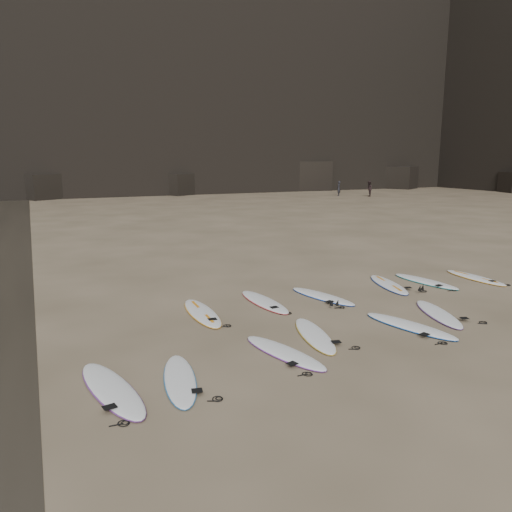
{
  "coord_description": "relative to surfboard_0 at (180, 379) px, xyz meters",
  "views": [
    {
      "loc": [
        -6.85,
        -9.44,
        4.14
      ],
      "look_at": [
        -1.41,
        2.62,
        1.5
      ],
      "focal_mm": 35.0,
      "sensor_mm": 36.0,
      "label": 1
    }
  ],
  "objects": [
    {
      "name": "ground",
      "position": [
        4.57,
        0.91,
        -0.04
      ],
      "size": [
        240.0,
        240.0,
        0.0
      ],
      "primitive_type": "plane",
      "color": "#897559",
      "rests_on": "ground"
    },
    {
      "name": "headland",
      "position": [
        28.41,
        49.69,
        20.98
      ],
      "size": [
        170.0,
        101.0,
        63.47
      ],
      "color": "black",
      "rests_on": "ground"
    },
    {
      "name": "surfboard_0",
      "position": [
        0.0,
        0.0,
        0.0
      ],
      "size": [
        1.02,
        2.43,
        0.08
      ],
      "primitive_type": "ellipsoid",
      "rotation": [
        0.0,
        0.0,
        -0.2
      ],
      "color": "white",
      "rests_on": "ground"
    },
    {
      "name": "surfboard_1",
      "position": [
        2.39,
        0.36,
        0.0
      ],
      "size": [
        1.17,
        2.52,
        0.09
      ],
      "primitive_type": "ellipsoid",
      "rotation": [
        0.0,
        0.0,
        0.25
      ],
      "color": "white",
      "rests_on": "ground"
    },
    {
      "name": "surfboard_2",
      "position": [
        3.53,
        1.01,
        0.0
      ],
      "size": [
        1.15,
        2.54,
        0.09
      ],
      "primitive_type": "ellipsoid",
      "rotation": [
        0.0,
        0.0,
        -0.23
      ],
      "color": "white",
      "rests_on": "ground"
    },
    {
      "name": "surfboard_3",
      "position": [
        6.01,
        0.6,
        0.0
      ],
      "size": [
        1.25,
        2.67,
        0.09
      ],
      "primitive_type": "ellipsoid",
      "rotation": [
        0.0,
        0.0,
        0.25
      ],
      "color": "white",
      "rests_on": "ground"
    },
    {
      "name": "surfboard_4",
      "position": [
        7.37,
        1.05,
        0.0
      ],
      "size": [
        1.4,
        2.54,
        0.09
      ],
      "primitive_type": "ellipsoid",
      "rotation": [
        0.0,
        0.0,
        -0.34
      ],
      "color": "white",
      "rests_on": "ground"
    },
    {
      "name": "surfboard_5",
      "position": [
        1.66,
        3.71,
        0.01
      ],
      "size": [
        0.74,
        2.7,
        0.1
      ],
      "primitive_type": "ellipsoid",
      "rotation": [
        0.0,
        0.0,
        -0.04
      ],
      "color": "white",
      "rests_on": "ground"
    },
    {
      "name": "surfboard_6",
      "position": [
        3.62,
        3.97,
        0.0
      ],
      "size": [
        0.74,
        2.62,
        0.09
      ],
      "primitive_type": "ellipsoid",
      "rotation": [
        0.0,
        0.0,
        0.05
      ],
      "color": "white",
      "rests_on": "ground"
    },
    {
      "name": "surfboard_7",
      "position": [
        5.45,
        3.77,
        0.0
      ],
      "size": [
        1.2,
        2.56,
        0.09
      ],
      "primitive_type": "ellipsoid",
      "rotation": [
        0.0,
        0.0,
        0.25
      ],
      "color": "white",
      "rests_on": "ground"
    },
    {
      "name": "surfboard_8",
      "position": [
        8.17,
        4.08,
        0.0
      ],
      "size": [
        1.29,
        2.68,
        0.09
      ],
      "primitive_type": "ellipsoid",
      "rotation": [
        0.0,
        0.0,
        -0.27
      ],
      "color": "white",
      "rests_on": "ground"
    },
    {
      "name": "surfboard_9",
      "position": [
        9.57,
        3.91,
        0.0
      ],
      "size": [
        0.97,
        2.63,
        0.09
      ],
      "primitive_type": "ellipsoid",
      "rotation": [
        0.0,
        0.0,
        0.14
      ],
      "color": "white",
      "rests_on": "ground"
    },
    {
      "name": "surfboard_10",
      "position": [
        11.51,
        3.61,
        0.0
      ],
      "size": [
        0.64,
        2.53,
        0.09
      ],
      "primitive_type": "ellipsoid",
      "rotation": [
        0.0,
        0.0,
        -0.01
      ],
      "color": "white",
      "rests_on": "ground"
    },
    {
      "name": "surfboard_11",
      "position": [
        -1.23,
        0.11,
        0.01
      ],
      "size": [
        1.15,
        2.79,
        0.1
      ],
      "primitive_type": "ellipsoid",
      "rotation": [
        0.0,
        0.0,
        0.19
      ],
      "color": "white",
      "rests_on": "ground"
    },
    {
      "name": "person_a",
      "position": [
        28.15,
        37.22,
        0.74
      ],
      "size": [
        0.66,
        0.67,
        1.56
      ],
      "primitive_type": "imported",
      "rotation": [
        0.0,
        0.0,
        3.98
      ],
      "color": "#232227",
      "rests_on": "ground"
    },
    {
      "name": "person_b",
      "position": [
        30.53,
        35.07,
        0.77
      ],
      "size": [
        0.95,
        1.0,
        1.62
      ],
      "primitive_type": "imported",
      "rotation": [
        0.0,
        0.0,
        4.13
      ],
      "color": "black",
      "rests_on": "ground"
    }
  ]
}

